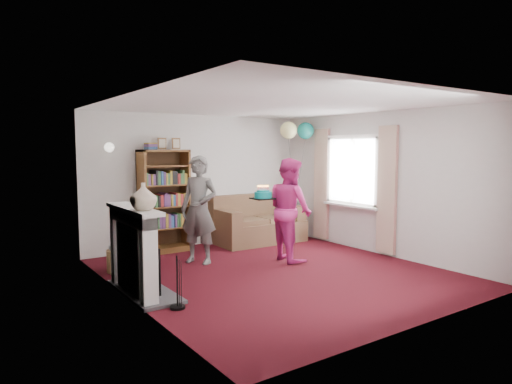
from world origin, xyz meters
TOP-DOWN VIEW (x-y plane):
  - ground at (0.00, 0.00)m, footprint 5.00×5.00m
  - wall_back at (0.00, 2.51)m, footprint 4.50×0.02m
  - wall_left at (-2.26, 0.00)m, footprint 0.02×5.00m
  - wall_right at (2.26, 0.00)m, footprint 0.02×5.00m
  - ceiling at (0.00, 0.00)m, footprint 4.50×5.00m
  - fireplace at (-2.09, 0.19)m, footprint 0.55×1.80m
  - window_bay at (2.21, 0.60)m, footprint 0.14×2.02m
  - wall_sconce at (-1.75, 2.36)m, footprint 0.16×0.23m
  - bookcase at (-0.82, 2.30)m, footprint 0.87×0.42m
  - sofa at (1.06, 2.07)m, footprint 1.76×0.93m
  - wicker_basket at (-1.90, 1.40)m, footprint 0.44×0.44m
  - person_striped at (-0.69, 1.19)m, footprint 0.70×0.76m
  - person_magenta at (0.65, 0.50)m, footprint 0.76×0.92m
  - birthday_cake at (0.26, 0.72)m, footprint 0.34×0.34m
  - balloons at (1.81, 1.73)m, footprint 0.78×0.34m
  - mantel_vase at (-2.12, -0.15)m, footprint 0.38×0.38m

SIDE VIEW (x-z plane):
  - ground at x=0.00m, z-range 0.00..0.00m
  - wicker_basket at x=-1.90m, z-range -0.02..0.38m
  - sofa at x=1.06m, z-range -0.12..0.81m
  - fireplace at x=-2.09m, z-range -0.05..1.07m
  - person_magenta at x=0.65m, z-range 0.00..1.71m
  - person_striped at x=-0.69m, z-range 0.00..1.75m
  - bookcase at x=-0.82m, z-range -0.12..1.93m
  - birthday_cake at x=0.26m, z-range 0.99..1.21m
  - window_bay at x=2.21m, z-range 0.10..2.30m
  - wall_back at x=0.00m, z-range 0.00..2.50m
  - wall_left at x=-2.26m, z-range 0.00..2.50m
  - wall_right at x=2.26m, z-range 0.00..2.50m
  - mantel_vase at x=-2.12m, z-range 1.12..1.45m
  - wall_sconce at x=-1.75m, z-range 1.80..1.96m
  - balloons at x=1.81m, z-range 1.36..3.08m
  - ceiling at x=0.00m, z-range 2.50..2.51m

